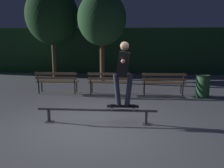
{
  "coord_description": "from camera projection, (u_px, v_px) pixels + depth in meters",
  "views": [
    {
      "loc": [
        0.77,
        -5.32,
        2.07
      ],
      "look_at": [
        0.32,
        1.04,
        0.85
      ],
      "focal_mm": 37.75,
      "sensor_mm": 36.0,
      "label": 1
    }
  ],
  "objects": [
    {
      "name": "park_bench_left_center",
      "position": [
        109.0,
        80.0,
        8.87
      ],
      "size": [
        1.6,
        0.42,
        0.88
      ],
      "color": "#282623",
      "rests_on": "ground"
    },
    {
      "name": "park_bench_leftmost",
      "position": [
        57.0,
        80.0,
        9.01
      ],
      "size": [
        1.6,
        0.42,
        0.88
      ],
      "color": "#282623",
      "rests_on": "ground"
    },
    {
      "name": "skateboard",
      "position": [
        123.0,
        106.0,
        5.77
      ],
      "size": [
        0.78,
        0.21,
        0.09
      ],
      "color": "black",
      "rests_on": "grind_rail"
    },
    {
      "name": "hedge_backdrop",
      "position": [
        116.0,
        51.0,
        14.66
      ],
      "size": [
        24.0,
        1.2,
        2.72
      ],
      "primitive_type": "cube",
      "color": "#234C28",
      "rests_on": "ground"
    },
    {
      "name": "tree_behind_benches",
      "position": [
        102.0,
        19.0,
        10.85
      ],
      "size": [
        2.25,
        2.25,
        4.23
      ],
      "color": "brown",
      "rests_on": "ground"
    },
    {
      "name": "tree_far_left",
      "position": [
        52.0,
        16.0,
        12.46
      ],
      "size": [
        2.78,
        2.78,
        4.83
      ],
      "color": "brown",
      "rests_on": "ground"
    },
    {
      "name": "trash_can",
      "position": [
        203.0,
        86.0,
        8.47
      ],
      "size": [
        0.52,
        0.52,
        0.8
      ],
      "color": "#23562D",
      "rests_on": "ground"
    },
    {
      "name": "ground_plane",
      "position": [
        96.0,
        127.0,
        5.66
      ],
      "size": [
        90.0,
        90.0,
        0.0
      ],
      "primitive_type": "plane",
      "color": "slate"
    },
    {
      "name": "skateboarder",
      "position": [
        123.0,
        69.0,
        5.59
      ],
      "size": [
        0.62,
        1.41,
        1.56
      ],
      "color": "black",
      "rests_on": "skateboard"
    },
    {
      "name": "park_bench_right_center",
      "position": [
        163.0,
        81.0,
        8.73
      ],
      "size": [
        1.6,
        0.42,
        0.88
      ],
      "color": "#282623",
      "rests_on": "ground"
    },
    {
      "name": "grind_rail",
      "position": [
        97.0,
        112.0,
        5.84
      ],
      "size": [
        2.98,
        0.18,
        0.37
      ],
      "color": "#47474C",
      "rests_on": "ground"
    }
  ]
}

